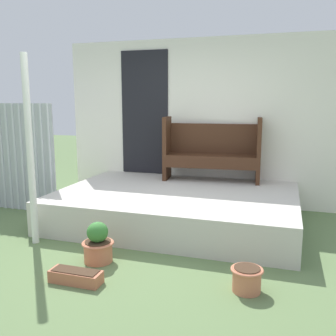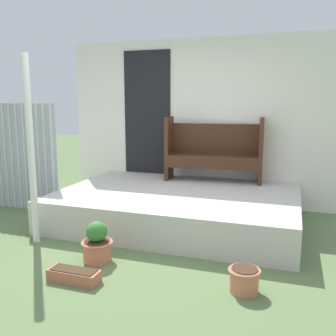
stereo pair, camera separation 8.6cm
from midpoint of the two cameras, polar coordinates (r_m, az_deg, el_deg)
name	(u,v)px [view 1 (the left image)]	position (r m, az deg, el deg)	size (l,w,h in m)	color
ground_plane	(137,250)	(4.28, -5.39, -12.40)	(24.00, 24.00, 0.00)	#5B7547
porch_slab	(177,207)	(5.13, 0.84, -5.92)	(3.16, 2.18, 0.43)	beige
house_wall	(194,122)	(6.03, 3.59, 7.00)	(4.36, 0.08, 2.60)	white
support_post	(30,152)	(4.51, -20.80, 2.36)	(0.08, 0.08, 2.16)	white
bench	(212,149)	(5.74, 6.27, 2.91)	(1.48, 0.53, 0.97)	#422616
flower_pot_left	(98,245)	(4.00, -11.25, -11.37)	(0.33, 0.33, 0.42)	#C67251
flower_pot_middle	(247,278)	(3.45, 11.18, -16.15)	(0.29, 0.29, 0.22)	#C67251
planter_box_rect	(76,276)	(3.67, -14.54, -15.70)	(0.49, 0.17, 0.12)	#B76647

